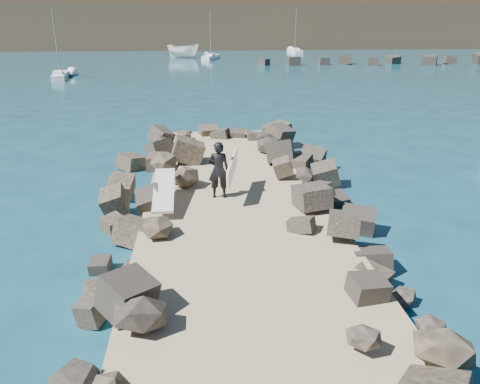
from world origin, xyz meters
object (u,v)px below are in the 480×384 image
(boat_imported, at_px, (183,51))
(surfer_with_board, at_px, (220,170))
(surfboard_resting, at_px, (164,193))
(sailboat_d, at_px, (295,51))

(boat_imported, relative_size, surfer_with_board, 2.53)
(boat_imported, bearing_deg, surfer_with_board, -150.95)
(boat_imported, xyz_separation_m, surfer_with_board, (2.87, -70.10, 0.42))
(surfboard_resting, relative_size, boat_imported, 0.43)
(surfboard_resting, bearing_deg, boat_imported, 89.99)
(surfer_with_board, bearing_deg, boat_imported, 92.34)
(sailboat_d, bearing_deg, surfboard_resting, -104.41)
(surfboard_resting, height_order, boat_imported, boat_imported)
(boat_imported, distance_m, surfer_with_board, 70.16)
(surfer_with_board, bearing_deg, sailboat_d, 76.73)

